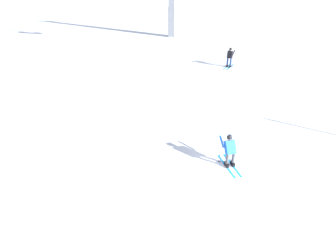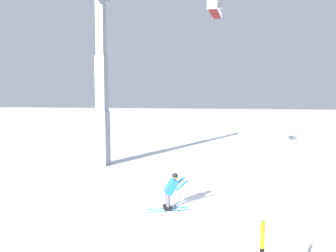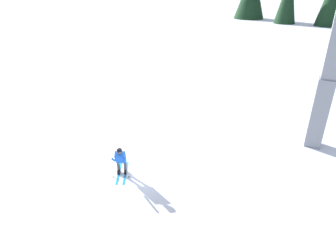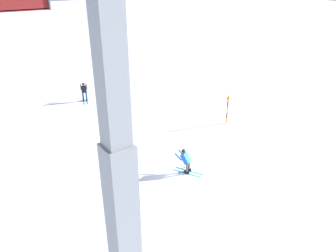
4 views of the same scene
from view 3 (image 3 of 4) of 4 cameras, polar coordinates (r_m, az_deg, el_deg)
The scene contains 3 objects.
ground_plane at distance 13.64m, azimuth -8.01°, elevation -7.46°, with size 260.00×260.00×0.00m, color white.
skier_carving_main at distance 12.62m, azimuth -9.02°, elevation -6.24°, with size 1.67×1.19×1.53m.
lift_tower_near at distance 15.29m, azimuth 29.04°, elevation 11.76°, with size 0.74×2.30×10.89m.
Camera 3 is at (9.29, 6.57, 7.52)m, focal length 31.98 mm.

